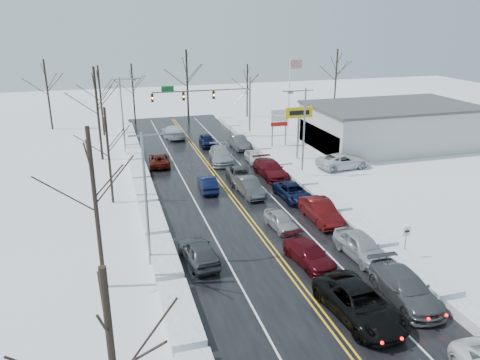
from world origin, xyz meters
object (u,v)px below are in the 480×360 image
object	(u,v)px
flagpole	(290,89)
oncoming_car_0	(208,190)
tires_plus_sign	(299,116)
dealership_building	(391,125)
traffic_signal_mast	(213,98)

from	to	relation	value
flagpole	oncoming_car_0	world-z (taller)	flagpole
tires_plus_sign	flagpole	distance (m)	14.79
flagpole	dealership_building	distance (m)	15.24
tires_plus_sign	dealership_building	size ratio (longest dim) A/B	0.29
tires_plus_sign	oncoming_car_0	size ratio (longest dim) A/B	1.41
oncoming_car_0	traffic_signal_mast	bearing A→B (deg)	-101.39
tires_plus_sign	flagpole	size ratio (longest dim) A/B	0.60
traffic_signal_mast	dealership_building	distance (m)	23.01
traffic_signal_mast	dealership_building	xyz separation A→B (m)	(20.53, -9.99, -2.82)
traffic_signal_mast	dealership_building	size ratio (longest dim) A/B	0.65
dealership_building	oncoming_car_0	size ratio (longest dim) A/B	4.78
tires_plus_sign	oncoming_car_0	world-z (taller)	tires_plus_sign
flagpole	oncoming_car_0	bearing A→B (deg)	-128.34
traffic_signal_mast	flagpole	xyz separation A→B (m)	(11.72, 2.01, 0.45)
tires_plus_sign	flagpole	xyz separation A→B (m)	(4.67, 14.01, 0.93)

